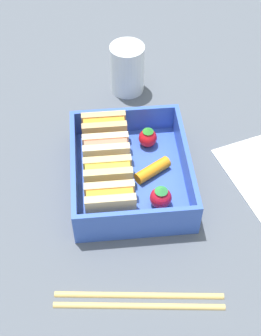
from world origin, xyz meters
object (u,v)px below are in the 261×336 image
at_px(strawberry_far_left, 161,197).
at_px(strawberry_left, 148,137).
at_px(carrot_stick_far_left, 152,168).
at_px(sandwich_center_right, 105,132).
at_px(sandwich_left, 110,203).
at_px(chopstick_pair, 139,299).
at_px(drinking_glass, 127,69).
at_px(sandwich_center_left, 108,177).
at_px(sandwich_center, 106,154).

relative_size(strawberry_far_left, strawberry_left, 1.06).
bearing_deg(carrot_stick_far_left, sandwich_center_right, 45.84).
distance_m(sandwich_left, chopstick_pair, 0.11).
height_order(sandwich_left, sandwich_center_right, same).
bearing_deg(strawberry_left, carrot_stick_far_left, 179.99).
relative_size(chopstick_pair, drinking_glass, 2.39).
height_order(carrot_stick_far_left, chopstick_pair, carrot_stick_far_left).
bearing_deg(strawberry_far_left, carrot_stick_far_left, 3.86).
height_order(sandwich_left, carrot_stick_far_left, sandwich_left).
bearing_deg(strawberry_left, strawberry_far_left, -178.02).
bearing_deg(strawberry_far_left, chopstick_pair, 161.80).
height_order(strawberry_far_left, drinking_glass, drinking_glass).
bearing_deg(sandwich_center_left, chopstick_pair, -171.19).
xyz_separation_m(sandwich_center_left, sandwich_center, (0.04, 0.00, 0.00)).
bearing_deg(strawberry_far_left, sandwich_center_left, 64.23).
relative_size(sandwich_left, chopstick_pair, 0.32).
bearing_deg(strawberry_far_left, sandwich_center_right, 29.42).
bearing_deg(chopstick_pair, drinking_glass, -3.10).
distance_m(sandwich_left, drinking_glass, 0.25).
xyz_separation_m(sandwich_center_left, sandwich_center_right, (0.08, 0.00, 0.00)).
height_order(sandwich_center_right, strawberry_left, sandwich_center_right).
bearing_deg(chopstick_pair, strawberry_left, -9.05).
xyz_separation_m(strawberry_left, chopstick_pair, (-0.22, 0.04, -0.02)).
bearing_deg(sandwich_center_left, strawberry_left, -38.37).
bearing_deg(sandwich_left, strawberry_far_left, -80.77).
height_order(sandwich_left, sandwich_center, same).
height_order(sandwich_center, strawberry_left, sandwich_center).
distance_m(strawberry_left, chopstick_pair, 0.23).
distance_m(sandwich_center_left, chopstick_pair, 0.15).
bearing_deg(sandwich_left, sandwich_center_left, 0.00).
distance_m(sandwich_center_left, drinking_glass, 0.21).
bearing_deg(sandwich_center, sandwich_center_left, 180.00).
height_order(sandwich_center_left, sandwich_center, same).
bearing_deg(sandwich_center_right, sandwich_center_left, 180.00).
distance_m(carrot_stick_far_left, chopstick_pair, 0.18).
xyz_separation_m(strawberry_far_left, carrot_stick_far_left, (0.05, 0.00, -0.01)).
bearing_deg(carrot_stick_far_left, strawberry_left, -0.01).
distance_m(sandwich_center_left, sandwich_center, 0.04).
bearing_deg(strawberry_left, sandwich_center_left, 141.63).
height_order(sandwich_center_left, strawberry_far_left, sandwich_center_left).
xyz_separation_m(sandwich_center_left, chopstick_pair, (-0.15, -0.02, -0.03)).
relative_size(sandwich_center_left, sandwich_center, 1.00).
bearing_deg(sandwich_center_left, sandwich_center, 0.00).
xyz_separation_m(sandwich_center_right, strawberry_far_left, (-0.11, -0.06, -0.01)).
bearing_deg(chopstick_pair, carrot_stick_far_left, -11.64).
xyz_separation_m(sandwich_left, strawberry_far_left, (0.01, -0.06, -0.01)).
xyz_separation_m(sandwich_center_right, strawberry_left, (-0.01, -0.06, -0.01)).
bearing_deg(sandwich_left, chopstick_pair, -168.02).
distance_m(sandwich_left, strawberry_left, 0.13).
xyz_separation_m(sandwich_left, sandwich_center_right, (0.12, 0.00, 0.00)).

